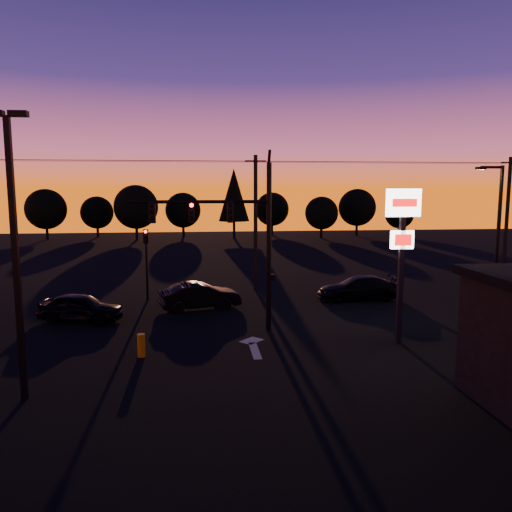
{
  "coord_description": "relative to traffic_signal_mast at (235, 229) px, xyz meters",
  "views": [
    {
      "loc": [
        -1.77,
        -19.22,
        6.82
      ],
      "look_at": [
        1.0,
        5.0,
        3.5
      ],
      "focal_mm": 35.0,
      "sensor_mm": 36.0,
      "label": 1
    }
  ],
  "objects": [
    {
      "name": "ground",
      "position": [
        0.1,
        -3.99,
        -4.94
      ],
      "size": [
        120.0,
        120.0,
        0.0
      ],
      "primitive_type": "plane",
      "color": "black",
      "rests_on": "ground"
    },
    {
      "name": "tree_5",
      "position": [
        9.1,
        50.01,
        -1.19
      ],
      "size": [
        4.95,
        4.95,
        6.22
      ],
      "color": "black",
      "rests_on": "ground"
    },
    {
      "name": "tree_3",
      "position": [
        -3.9,
        48.01,
        -1.19
      ],
      "size": [
        4.95,
        4.95,
        6.22
      ],
      "color": "black",
      "rests_on": "ground"
    },
    {
      "name": "tree_7",
      "position": [
        21.1,
        47.01,
        -0.88
      ],
      "size": [
        5.36,
        5.36,
        6.74
      ],
      "color": "black",
      "rests_on": "ground"
    },
    {
      "name": "utility_pole_2",
      "position": [
        20.1,
        10.01,
        -0.34
      ],
      "size": [
        1.4,
        0.26,
        9.0
      ],
      "color": "black",
      "rests_on": "ground"
    },
    {
      "name": "car_right",
      "position": [
        8.02,
        6.0,
        -4.21
      ],
      "size": [
        5.03,
        2.06,
        1.46
      ],
      "primitive_type": "imported",
      "rotation": [
        0.0,
        0.0,
        -1.57
      ],
      "color": "black",
      "rests_on": "ground"
    },
    {
      "name": "tree_8",
      "position": [
        27.1,
        46.01,
        -1.82
      ],
      "size": [
        4.12,
        4.12,
        5.19
      ],
      "color": "black",
      "rests_on": "ground"
    },
    {
      "name": "traffic_signal_mast",
      "position": [
        0.0,
        0.0,
        0.0
      ],
      "size": [
        6.79,
        0.52,
        8.58
      ],
      "color": "black",
      "rests_on": "ground"
    },
    {
      "name": "car_left",
      "position": [
        -7.82,
        2.75,
        -4.21
      ],
      "size": [
        4.59,
        2.79,
        1.46
      ],
      "primitive_type": "imported",
      "rotation": [
        0.0,
        0.0,
        1.3
      ],
      "color": "black",
      "rests_on": "ground"
    },
    {
      "name": "tree_0",
      "position": [
        -21.9,
        46.01,
        -0.88
      ],
      "size": [
        5.36,
        5.36,
        6.74
      ],
      "color": "black",
      "rests_on": "ground"
    },
    {
      "name": "lane_arrow",
      "position": [
        0.6,
        -2.33,
        -4.93
      ],
      "size": [
        1.2,
        3.1,
        0.01
      ],
      "color": "beige",
      "rests_on": "ground"
    },
    {
      "name": "car_mid",
      "position": [
        -1.69,
        4.79,
        -4.19
      ],
      "size": [
        4.8,
        2.65,
        1.5
      ],
      "primitive_type": "imported",
      "rotation": [
        0.0,
        0.0,
        1.82
      ],
      "color": "black",
      "rests_on": "ground"
    },
    {
      "name": "tree_6",
      "position": [
        15.1,
        44.01,
        -1.5
      ],
      "size": [
        4.54,
        4.54,
        5.71
      ],
      "color": "black",
      "rests_on": "ground"
    },
    {
      "name": "pylon_sign",
      "position": [
        7.1,
        -2.49,
        -0.02
      ],
      "size": [
        1.5,
        0.28,
        6.8
      ],
      "color": "black",
      "rests_on": "ground"
    },
    {
      "name": "tree_1",
      "position": [
        -15.9,
        49.01,
        -1.5
      ],
      "size": [
        4.54,
        4.54,
        5.71
      ],
      "color": "black",
      "rests_on": "ground"
    },
    {
      "name": "secondary_signal",
      "position": [
        -4.9,
        7.49,
        -2.07
      ],
      "size": [
        0.3,
        0.31,
        4.35
      ],
      "color": "black",
      "rests_on": "ground"
    },
    {
      "name": "tree_4",
      "position": [
        3.1,
        45.01,
        0.99
      ],
      "size": [
        4.18,
        4.18,
        9.5
      ],
      "color": "black",
      "rests_on": "ground"
    },
    {
      "name": "tree_2",
      "position": [
        -9.9,
        44.01,
        -0.57
      ],
      "size": [
        5.77,
        5.78,
        7.26
      ],
      "color": "black",
      "rests_on": "ground"
    },
    {
      "name": "bollard",
      "position": [
        -4.09,
        -3.2,
        -4.46
      ],
      "size": [
        0.32,
        0.32,
        0.95
      ],
      "primitive_type": "cylinder",
      "color": "orange",
      "rests_on": "ground"
    },
    {
      "name": "parking_lot_light",
      "position": [
        -7.4,
        -6.99,
        0.33
      ],
      "size": [
        1.25,
        0.3,
        9.14
      ],
      "color": "black",
      "rests_on": "ground"
    },
    {
      "name": "utility_pole_1",
      "position": [
        2.1,
        10.01,
        -0.34
      ],
      "size": [
        1.4,
        0.26,
        9.0
      ],
      "color": "black",
      "rests_on": "ground"
    },
    {
      "name": "power_wires",
      "position": [
        2.1,
        10.01,
        3.63
      ],
      "size": [
        36.0,
        1.22,
        0.07
      ],
      "color": "black",
      "rests_on": "ground"
    },
    {
      "name": "streetlight",
      "position": [
        14.01,
        1.51,
        -0.52
      ],
      "size": [
        1.55,
        0.35,
        8.0
      ],
      "color": "black",
      "rests_on": "ground"
    }
  ]
}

